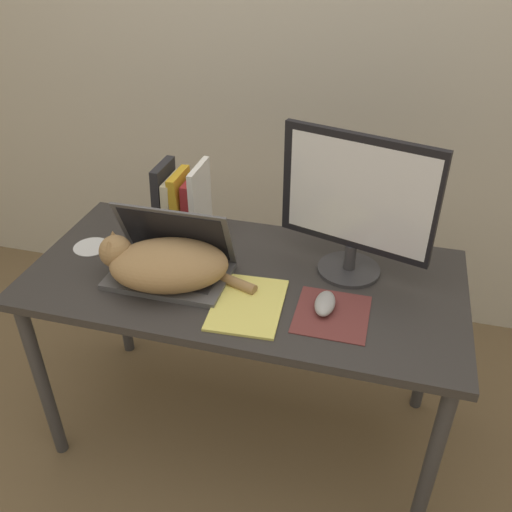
{
  "coord_description": "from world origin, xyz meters",
  "views": [
    {
      "loc": [
        0.39,
        -1.0,
        1.69
      ],
      "look_at": [
        0.05,
        0.29,
        0.81
      ],
      "focal_mm": 38.0,
      "sensor_mm": 36.0,
      "label": 1
    }
  ],
  "objects_px": {
    "book_row": "(181,201)",
    "cd_disc": "(91,247)",
    "external_monitor": "(356,203)",
    "computer_mouse": "(325,303)",
    "laptop": "(171,263)",
    "cat": "(165,264)",
    "notepad": "(248,304)"
  },
  "relations": [
    {
      "from": "book_row",
      "to": "cd_disc",
      "type": "relative_size",
      "value": 2.09
    },
    {
      "from": "external_monitor",
      "to": "computer_mouse",
      "type": "distance_m",
      "value": 0.31
    },
    {
      "from": "external_monitor",
      "to": "book_row",
      "type": "distance_m",
      "value": 0.62
    },
    {
      "from": "computer_mouse",
      "to": "book_row",
      "type": "height_order",
      "value": "book_row"
    },
    {
      "from": "external_monitor",
      "to": "computer_mouse",
      "type": "xyz_separation_m",
      "value": [
        -0.04,
        -0.21,
        -0.22
      ]
    },
    {
      "from": "computer_mouse",
      "to": "book_row",
      "type": "distance_m",
      "value": 0.65
    },
    {
      "from": "laptop",
      "to": "computer_mouse",
      "type": "distance_m",
      "value": 0.49
    },
    {
      "from": "laptop",
      "to": "cat",
      "type": "distance_m",
      "value": 0.05
    },
    {
      "from": "book_row",
      "to": "notepad",
      "type": "xyz_separation_m",
      "value": [
        0.34,
        -0.36,
        -0.11
      ]
    },
    {
      "from": "cd_disc",
      "to": "laptop",
      "type": "bearing_deg",
      "value": -13.68
    },
    {
      "from": "computer_mouse",
      "to": "cd_disc",
      "type": "bearing_deg",
      "value": 171.24
    },
    {
      "from": "laptop",
      "to": "external_monitor",
      "type": "height_order",
      "value": "external_monitor"
    },
    {
      "from": "notepad",
      "to": "cd_disc",
      "type": "bearing_deg",
      "value": 164.35
    },
    {
      "from": "laptop",
      "to": "cd_disc",
      "type": "xyz_separation_m",
      "value": [
        -0.33,
        0.08,
        -0.04
      ]
    },
    {
      "from": "external_monitor",
      "to": "book_row",
      "type": "relative_size",
      "value": 1.84
    },
    {
      "from": "computer_mouse",
      "to": "notepad",
      "type": "bearing_deg",
      "value": -169.1
    },
    {
      "from": "computer_mouse",
      "to": "notepad",
      "type": "height_order",
      "value": "computer_mouse"
    },
    {
      "from": "book_row",
      "to": "cd_disc",
      "type": "distance_m",
      "value": 0.34
    },
    {
      "from": "external_monitor",
      "to": "laptop",
      "type": "bearing_deg",
      "value": -163.02
    },
    {
      "from": "external_monitor",
      "to": "computer_mouse",
      "type": "height_order",
      "value": "external_monitor"
    },
    {
      "from": "computer_mouse",
      "to": "laptop",
      "type": "bearing_deg",
      "value": 174.61
    },
    {
      "from": "laptop",
      "to": "cd_disc",
      "type": "distance_m",
      "value": 0.34
    },
    {
      "from": "cat",
      "to": "notepad",
      "type": "height_order",
      "value": "cat"
    },
    {
      "from": "computer_mouse",
      "to": "book_row",
      "type": "xyz_separation_m",
      "value": [
        -0.56,
        0.32,
        0.09
      ]
    },
    {
      "from": "notepad",
      "to": "book_row",
      "type": "bearing_deg",
      "value": 133.31
    },
    {
      "from": "external_monitor",
      "to": "notepad",
      "type": "bearing_deg",
      "value": -136.18
    },
    {
      "from": "cat",
      "to": "external_monitor",
      "type": "bearing_deg",
      "value": 21.33
    },
    {
      "from": "cat",
      "to": "notepad",
      "type": "bearing_deg",
      "value": -9.1
    },
    {
      "from": "book_row",
      "to": "cd_disc",
      "type": "height_order",
      "value": "book_row"
    },
    {
      "from": "external_monitor",
      "to": "notepad",
      "type": "relative_size",
      "value": 1.64
    },
    {
      "from": "cd_disc",
      "to": "book_row",
      "type": "bearing_deg",
      "value": 36.86
    },
    {
      "from": "cat",
      "to": "notepad",
      "type": "relative_size",
      "value": 1.72
    }
  ]
}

